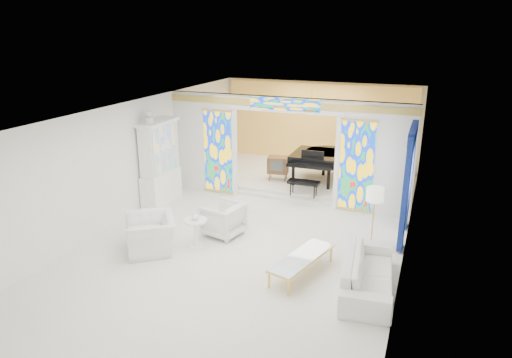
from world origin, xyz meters
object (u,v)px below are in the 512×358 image
at_px(coffee_table, 302,258).
at_px(tv_console, 278,165).
at_px(china_cabinet, 160,163).
at_px(sofa, 368,273).
at_px(armchair_right, 223,219).
at_px(armchair_left, 151,234).
at_px(grand_piano, 322,157).

bearing_deg(coffee_table, tv_console, 113.80).
xyz_separation_m(china_cabinet, coffee_table, (4.85, -2.44, -0.81)).
bearing_deg(sofa, armchair_right, 65.80).
height_order(coffee_table, tv_console, tv_console).
bearing_deg(tv_console, china_cabinet, -144.82).
distance_m(china_cabinet, armchair_left, 3.06).
distance_m(armchair_right, grand_piano, 4.67).
bearing_deg(sofa, tv_console, 28.74).
bearing_deg(china_cabinet, armchair_right, -27.11).
xyz_separation_m(armchair_left, armchair_right, (1.17, 1.30, 0.01)).
relative_size(armchair_left, grand_piano, 0.44).
bearing_deg(armchair_right, grand_piano, 175.95).
distance_m(china_cabinet, tv_console, 3.75).
relative_size(armchair_right, tv_console, 1.17).
bearing_deg(armchair_right, sofa, 84.17).
bearing_deg(coffee_table, china_cabinet, 153.27).
bearing_deg(armchair_right, coffee_table, 76.15).
xyz_separation_m(coffee_table, grand_piano, (-0.97, 5.58, 0.56)).
xyz_separation_m(coffee_table, tv_console, (-2.25, 5.10, 0.30)).
relative_size(coffee_table, tv_console, 2.49).
xyz_separation_m(china_cabinet, tv_console, (2.60, 2.66, -0.50)).
bearing_deg(grand_piano, tv_console, -159.61).
xyz_separation_m(armchair_left, grand_piano, (2.49, 5.75, 0.54)).
height_order(armchair_left, tv_console, tv_console).
xyz_separation_m(armchair_left, tv_console, (1.21, 5.27, 0.28)).
bearing_deg(armchair_right, china_cabinet, -104.67).
xyz_separation_m(sofa, coffee_table, (-1.32, 0.06, 0.02)).
height_order(grand_piano, tv_console, grand_piano).
xyz_separation_m(china_cabinet, grand_piano, (3.88, 3.14, -0.24)).
distance_m(sofa, tv_console, 6.28).
height_order(coffee_table, grand_piano, grand_piano).
xyz_separation_m(armchair_left, coffee_table, (3.46, 0.17, -0.02)).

